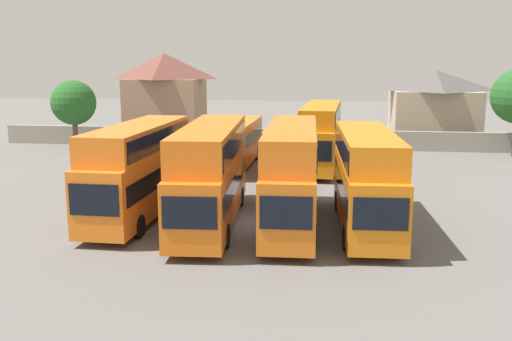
{
  "coord_description": "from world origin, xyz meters",
  "views": [
    {
      "loc": [
        4.07,
        -27.86,
        8.27
      ],
      "look_at": [
        0.0,
        3.0,
        2.18
      ],
      "focal_mm": 39.94,
      "sensor_mm": 36.0,
      "label": 1
    }
  ],
  "objects_px": {
    "bus_3": "(291,170)",
    "house_terrace_left": "(165,94)",
    "bus_1": "(139,166)",
    "bus_6": "(285,144)",
    "house_terrace_centre": "(433,105)",
    "bus_2": "(211,169)",
    "bus_4": "(367,175)",
    "tree_left_of_lot": "(74,103)",
    "bus_5": "(235,142)",
    "bus_7": "(321,133)"
  },
  "relations": [
    {
      "from": "bus_2",
      "to": "bus_7",
      "type": "height_order",
      "value": "bus_2"
    },
    {
      "from": "bus_5",
      "to": "bus_6",
      "type": "xyz_separation_m",
      "value": [
        3.88,
        0.07,
        -0.08
      ]
    },
    {
      "from": "bus_7",
      "to": "tree_left_of_lot",
      "type": "height_order",
      "value": "tree_left_of_lot"
    },
    {
      "from": "bus_2",
      "to": "bus_5",
      "type": "distance_m",
      "value": 15.69
    },
    {
      "from": "bus_5",
      "to": "house_terrace_left",
      "type": "xyz_separation_m",
      "value": [
        -10.77,
        17.75,
        2.57
      ]
    },
    {
      "from": "tree_left_of_lot",
      "to": "bus_5",
      "type": "bearing_deg",
      "value": -23.01
    },
    {
      "from": "bus_4",
      "to": "house_terrace_centre",
      "type": "distance_m",
      "value": 33.07
    },
    {
      "from": "bus_5",
      "to": "bus_1",
      "type": "bearing_deg",
      "value": -9.09
    },
    {
      "from": "bus_4",
      "to": "bus_1",
      "type": "bearing_deg",
      "value": -95.21
    },
    {
      "from": "bus_2",
      "to": "bus_7",
      "type": "bearing_deg",
      "value": 157.9
    },
    {
      "from": "bus_2",
      "to": "house_terrace_left",
      "type": "height_order",
      "value": "house_terrace_left"
    },
    {
      "from": "house_terrace_left",
      "to": "tree_left_of_lot",
      "type": "bearing_deg",
      "value": -117.17
    },
    {
      "from": "house_terrace_left",
      "to": "house_terrace_centre",
      "type": "bearing_deg",
      "value": -2.48
    },
    {
      "from": "bus_5",
      "to": "house_terrace_left",
      "type": "bearing_deg",
      "value": -147.83
    },
    {
      "from": "bus_1",
      "to": "bus_2",
      "type": "distance_m",
      "value": 4.06
    },
    {
      "from": "bus_4",
      "to": "tree_left_of_lot",
      "type": "relative_size",
      "value": 1.69
    },
    {
      "from": "bus_5",
      "to": "house_terrace_left",
      "type": "relative_size",
      "value": 1.31
    },
    {
      "from": "bus_3",
      "to": "bus_4",
      "type": "relative_size",
      "value": 1.09
    },
    {
      "from": "bus_3",
      "to": "bus_7",
      "type": "height_order",
      "value": "bus_3"
    },
    {
      "from": "bus_2",
      "to": "tree_left_of_lot",
      "type": "bearing_deg",
      "value": -145.75
    },
    {
      "from": "bus_6",
      "to": "house_terrace_left",
      "type": "relative_size",
      "value": 1.13
    },
    {
      "from": "bus_6",
      "to": "house_terrace_centre",
      "type": "height_order",
      "value": "house_terrace_centre"
    },
    {
      "from": "house_terrace_centre",
      "to": "bus_5",
      "type": "bearing_deg",
      "value": -136.81
    },
    {
      "from": "bus_1",
      "to": "bus_5",
      "type": "bearing_deg",
      "value": 171.33
    },
    {
      "from": "bus_1",
      "to": "bus_6",
      "type": "xyz_separation_m",
      "value": [
        6.51,
        15.0,
        -0.87
      ]
    },
    {
      "from": "house_terrace_left",
      "to": "house_terrace_centre",
      "type": "xyz_separation_m",
      "value": [
        28.37,
        -1.23,
        -0.85
      ]
    },
    {
      "from": "bus_1",
      "to": "house_terrace_centre",
      "type": "bearing_deg",
      "value": 148.58
    },
    {
      "from": "bus_4",
      "to": "tree_left_of_lot",
      "type": "xyz_separation_m",
      "value": [
        -25.45,
        22.37,
        1.6
      ]
    },
    {
      "from": "bus_6",
      "to": "bus_7",
      "type": "bearing_deg",
      "value": 94.95
    },
    {
      "from": "bus_2",
      "to": "tree_left_of_lot",
      "type": "xyz_separation_m",
      "value": [
        -17.7,
        22.54,
        1.48
      ]
    },
    {
      "from": "bus_4",
      "to": "bus_5",
      "type": "xyz_separation_m",
      "value": [
        -9.13,
        15.43,
        -0.73
      ]
    },
    {
      "from": "bus_1",
      "to": "bus_3",
      "type": "xyz_separation_m",
      "value": [
        8.06,
        -0.41,
        0.05
      ]
    },
    {
      "from": "bus_4",
      "to": "bus_2",
      "type": "bearing_deg",
      "value": -91.48
    },
    {
      "from": "bus_4",
      "to": "bus_7",
      "type": "bearing_deg",
      "value": -173.64
    },
    {
      "from": "tree_left_of_lot",
      "to": "house_terrace_left",
      "type": "bearing_deg",
      "value": 62.83
    },
    {
      "from": "bus_3",
      "to": "house_terrace_centre",
      "type": "distance_m",
      "value": 34.11
    },
    {
      "from": "house_terrace_left",
      "to": "house_terrace_centre",
      "type": "distance_m",
      "value": 28.41
    },
    {
      "from": "bus_1",
      "to": "house_terrace_left",
      "type": "bearing_deg",
      "value": -164.67
    },
    {
      "from": "bus_6",
      "to": "bus_7",
      "type": "xyz_separation_m",
      "value": [
        2.73,
        0.23,
        0.85
      ]
    },
    {
      "from": "bus_1",
      "to": "bus_4",
      "type": "distance_m",
      "value": 11.77
    },
    {
      "from": "bus_1",
      "to": "house_terrace_centre",
      "type": "height_order",
      "value": "house_terrace_centre"
    },
    {
      "from": "bus_3",
      "to": "house_terrace_left",
      "type": "distance_m",
      "value": 36.88
    },
    {
      "from": "bus_3",
      "to": "bus_4",
      "type": "distance_m",
      "value": 3.7
    },
    {
      "from": "bus_1",
      "to": "tree_left_of_lot",
      "type": "bearing_deg",
      "value": -146.61
    },
    {
      "from": "bus_4",
      "to": "bus_6",
      "type": "distance_m",
      "value": 16.39
    },
    {
      "from": "bus_2",
      "to": "bus_6",
      "type": "distance_m",
      "value": 15.9
    },
    {
      "from": "bus_5",
      "to": "bus_4",
      "type": "bearing_deg",
      "value": 31.52
    },
    {
      "from": "bus_7",
      "to": "bus_2",
      "type": "bearing_deg",
      "value": -15.53
    },
    {
      "from": "bus_6",
      "to": "tree_left_of_lot",
      "type": "bearing_deg",
      "value": -108.63
    },
    {
      "from": "bus_7",
      "to": "bus_6",
      "type": "bearing_deg",
      "value": -82.49
    }
  ]
}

